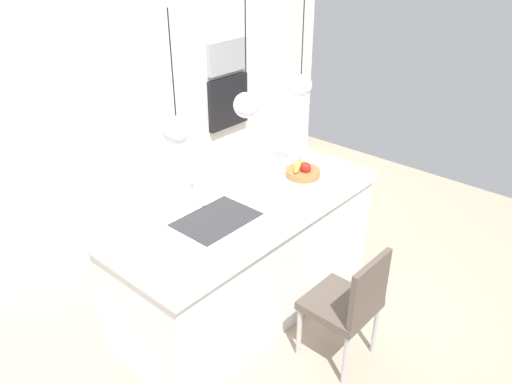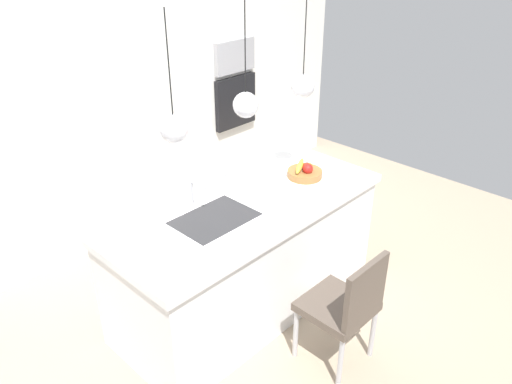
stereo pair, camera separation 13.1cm
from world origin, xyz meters
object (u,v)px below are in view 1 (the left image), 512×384
Objects in this scene: microwave at (226,56)px; oven at (228,102)px; fruit_bowl at (303,171)px; chair_near at (349,302)px.

oven is (0.00, 0.00, -0.50)m from microwave.
fruit_bowl is at bearing -115.87° from microwave.
fruit_bowl is 0.31× the size of chair_near.
fruit_bowl is 1.89m from microwave.
oven reaches higher than chair_near.
microwave reaches higher than oven.
fruit_bowl is 0.50× the size of oven.
microwave is 0.50m from oven.
oven is at bearing 60.64° from chair_near.
microwave reaches higher than chair_near.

